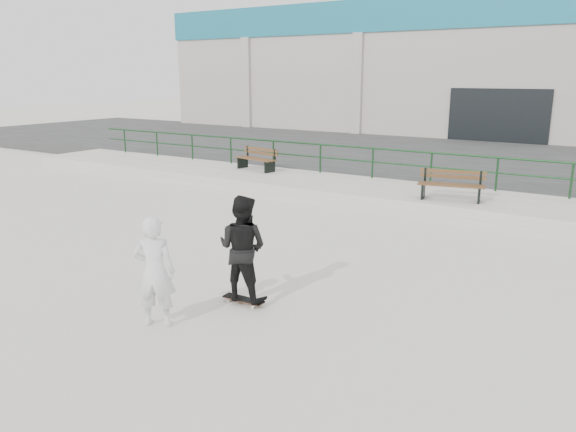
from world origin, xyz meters
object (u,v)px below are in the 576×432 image
Objects in this scene: bench_right at (451,185)px; standing_skater at (242,248)px; skateboard at (243,300)px; bench_left at (257,159)px; seated_skater at (155,272)px.

bench_right is 8.08m from standing_skater.
standing_skater is (0.00, 0.00, 0.94)m from skateboard.
skateboard is at bearing -43.55° from bench_left.
skateboard is at bearing -141.71° from seated_skater.
seated_skater reaches higher than bench_left.
bench_right is 8.12m from skateboard.
standing_skater is (6.29, -9.18, 0.11)m from bench_left.
bench_left is at bearing 159.00° from bench_right.
bench_left is 2.32× the size of skateboard.
standing_skater is at bearing 88.81° from skateboard.
bench_right is at bearing -105.49° from standing_skater.
skateboard is at bearing 82.73° from standing_skater.
bench_left is at bearing -89.60° from seated_skater.
bench_right reaches higher than skateboard.
seated_skater is at bearing -49.89° from bench_left.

